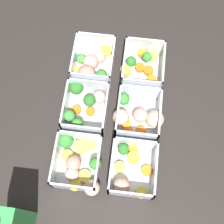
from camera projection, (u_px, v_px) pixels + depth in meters
name	position (u px, v px, depth m)	size (l,w,h in m)	color
ground_plane	(112.00, 115.00, 0.86)	(4.00, 4.00, 0.00)	#282321
container_near_left	(130.00, 170.00, 0.78)	(0.15, 0.11, 0.07)	silver
container_near_center	(138.00, 115.00, 0.83)	(0.13, 0.15, 0.07)	silver
container_near_right	(142.00, 66.00, 0.89)	(0.14, 0.12, 0.07)	silver
container_far_left	(78.00, 164.00, 0.79)	(0.16, 0.13, 0.07)	silver
container_far_center	(85.00, 105.00, 0.84)	(0.14, 0.11, 0.07)	silver
container_far_right	(92.00, 65.00, 0.89)	(0.15, 0.12, 0.07)	silver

